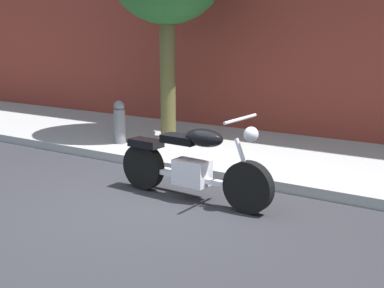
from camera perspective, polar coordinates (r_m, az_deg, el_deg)
ground_plane at (r=6.10m, az=-4.72°, el=-6.96°), size 60.00×60.00×0.00m
sidewalk at (r=8.43m, az=7.16°, el=-1.03°), size 22.38×3.12×0.14m
motorcycle at (r=6.11m, az=0.01°, el=-2.48°), size 2.22×0.70×1.12m
fire_hydrant at (r=8.82m, az=-8.37°, el=2.11°), size 0.20×0.20×0.91m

